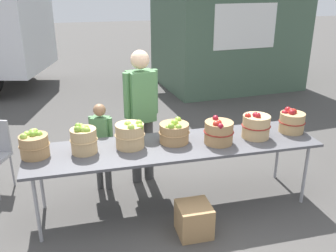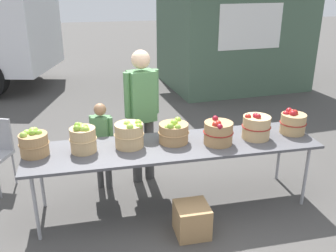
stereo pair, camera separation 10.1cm
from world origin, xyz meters
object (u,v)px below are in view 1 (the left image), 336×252
apple_basket_green_1 (84,139)px  apple_basket_red_2 (292,121)px  apple_basket_red_0 (219,132)px  child_customer (102,140)px  market_table (175,148)px  apple_basket_green_2 (130,135)px  produce_crate (194,219)px  apple_basket_red_1 (256,126)px  apple_basket_green_3 (174,132)px  vendor_adult (141,107)px  apple_basket_green_0 (34,144)px

apple_basket_green_1 → apple_basket_red_2: bearing=-0.3°
apple_basket_red_0 → child_customer: 1.38m
market_table → child_customer: 0.93m
market_table → apple_basket_green_2: (-0.47, 0.06, 0.17)m
produce_crate → apple_basket_green_2: bearing=130.9°
market_table → apple_basket_green_2: bearing=172.5°
market_table → apple_basket_green_1: 0.96m
apple_basket_red_1 → apple_basket_red_2: size_ratio=1.07×
apple_basket_red_1 → apple_basket_green_3: bearing=174.3°
apple_basket_green_3 → vendor_adult: bearing=112.8°
apple_basket_green_1 → produce_crate: (1.00, -0.58, -0.73)m
market_table → apple_basket_green_1: apple_basket_green_1 is taller
market_table → vendor_adult: bearing=109.7°
market_table → produce_crate: (0.06, -0.54, -0.55)m
apple_basket_red_1 → apple_basket_red_0: bearing=-173.9°
apple_basket_green_0 → apple_basket_green_2: apple_basket_green_2 is taller
apple_basket_red_2 → vendor_adult: bearing=158.9°
vendor_adult → apple_basket_green_1: bearing=27.4°
apple_basket_red_1 → child_customer: bearing=160.6°
apple_basket_green_3 → apple_basket_red_1: bearing=-5.7°
apple_basket_green_3 → apple_basket_red_1: (0.91, -0.09, 0.02)m
apple_basket_green_0 → vendor_adult: vendor_adult is taller
apple_basket_green_1 → child_customer: child_customer is taller
apple_basket_green_3 → apple_basket_red_1: 0.92m
market_table → apple_basket_green_1: bearing=177.3°
apple_basket_red_2 → child_customer: 2.21m
apple_basket_red_1 → apple_basket_red_2: apple_basket_red_1 is taller
apple_basket_green_2 → apple_basket_green_3: 0.48m
apple_basket_red_0 → vendor_adult: vendor_adult is taller
market_table → produce_crate: size_ratio=9.48×
apple_basket_green_2 → apple_basket_green_3: size_ratio=0.95×
apple_basket_green_3 → produce_crate: size_ratio=1.03×
apple_basket_green_1 → vendor_adult: bearing=41.4°
child_customer → apple_basket_red_1: bearing=-173.0°
apple_basket_red_1 → apple_basket_red_2: 0.48m
apple_basket_red_0 → market_table: bearing=171.7°
apple_basket_green_3 → child_customer: size_ratio=0.31×
apple_basket_green_0 → apple_basket_red_2: size_ratio=1.00×
apple_basket_green_0 → produce_crate: size_ratio=0.92×
apple_basket_red_0 → vendor_adult: bearing=133.9°
market_table → apple_basket_red_0: 0.50m
apple_basket_green_2 → apple_basket_red_1: bearing=-3.3°
apple_basket_green_1 → vendor_adult: vendor_adult is taller
apple_basket_green_1 → child_customer: size_ratio=0.29×
apple_basket_green_2 → apple_basket_green_3: bearing=1.2°
market_table → apple_basket_red_0: (0.46, -0.07, 0.16)m
apple_basket_green_0 → apple_basket_red_1: apple_basket_red_1 is taller
apple_basket_red_2 → apple_basket_green_1: bearing=179.7°
apple_basket_green_1 → apple_basket_red_1: size_ratio=0.97×
market_table → apple_basket_red_1: 0.94m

